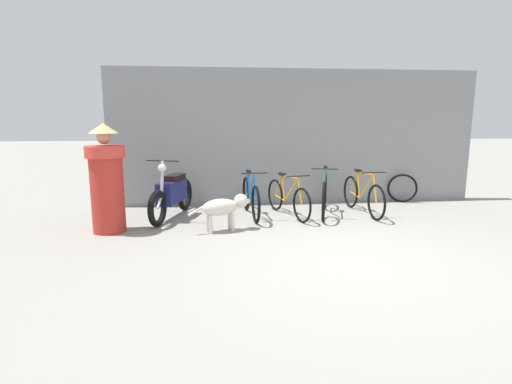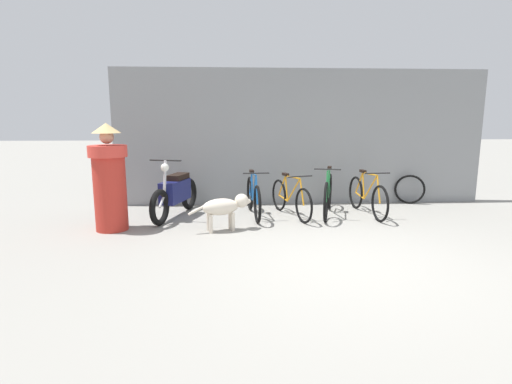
% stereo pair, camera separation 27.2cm
% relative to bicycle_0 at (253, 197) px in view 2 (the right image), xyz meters
% --- Properties ---
extents(ground_plane, '(60.00, 60.00, 0.00)m').
position_rel_bicycle_0_xyz_m(ground_plane, '(1.05, -2.44, -0.35)').
color(ground_plane, gray).
extents(shop_wall_back, '(7.64, 0.20, 2.76)m').
position_rel_bicycle_0_xyz_m(shop_wall_back, '(1.05, 1.12, 1.03)').
color(shop_wall_back, gray).
rests_on(shop_wall_back, ground).
extents(bicycle_0, '(0.46, 1.69, 0.85)m').
position_rel_bicycle_0_xyz_m(bicycle_0, '(0.00, 0.00, 0.00)').
color(bicycle_0, black).
rests_on(bicycle_0, ground).
extents(bicycle_1, '(0.59, 1.59, 0.80)m').
position_rel_bicycle_0_xyz_m(bicycle_1, '(0.68, -0.06, -0.02)').
color(bicycle_1, black).
rests_on(bicycle_1, ground).
extents(bicycle_2, '(0.62, 1.73, 0.91)m').
position_rel_bicycle_0_xyz_m(bicycle_2, '(1.39, 0.01, 0.02)').
color(bicycle_2, black).
rests_on(bicycle_2, ground).
extents(bicycle_3, '(0.46, 1.72, 0.84)m').
position_rel_bicycle_0_xyz_m(bicycle_3, '(2.11, -0.01, -0.00)').
color(bicycle_3, black).
rests_on(bicycle_3, ground).
extents(motorcycle, '(0.70, 1.82, 1.08)m').
position_rel_bicycle_0_xyz_m(motorcycle, '(-1.42, 0.03, 0.08)').
color(motorcycle, black).
rests_on(motorcycle, ground).
extents(stray_dog, '(1.00, 0.47, 0.58)m').
position_rel_bicycle_0_xyz_m(stray_dog, '(-0.50, -0.95, 0.04)').
color(stray_dog, beige).
rests_on(stray_dog, ground).
extents(person_in_robes, '(0.77, 0.77, 1.70)m').
position_rel_bicycle_0_xyz_m(person_in_robes, '(-2.32, -0.80, 0.49)').
color(person_in_robes, '#B72D23').
rests_on(person_in_robes, ground).
extents(spare_tire_left, '(0.60, 0.24, 0.62)m').
position_rel_bicycle_0_xyz_m(spare_tire_left, '(3.33, 0.88, -0.04)').
color(spare_tire_left, black).
rests_on(spare_tire_left, ground).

